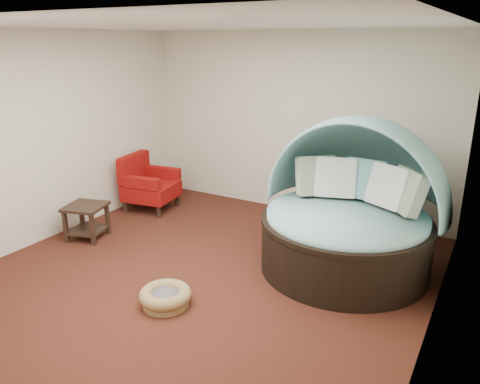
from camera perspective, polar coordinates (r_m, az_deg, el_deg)
The scene contains 9 objects.
floor at distance 5.73m, azimuth -4.02°, elevation -9.58°, with size 5.00×5.00×0.00m, color #401C12.
wall_back at distance 7.39m, azimuth 6.67°, elevation 8.19°, with size 5.00×5.00×0.00m, color beige.
wall_left at distance 6.92m, azimuth -21.88°, elevation 6.34°, with size 5.00×5.00×0.00m, color beige.
wall_right at distance 4.39m, azimuth 23.79°, elevation -0.16°, with size 5.00×5.00×0.00m, color beige.
ceiling at distance 5.08m, azimuth -4.75°, elevation 19.64°, with size 5.00×5.00×0.00m, color white.
canopy_daybed at distance 5.68m, azimuth 13.42°, elevation -0.97°, with size 2.25×2.15×1.84m.
pet_basket at distance 5.07m, azimuth -9.08°, elevation -12.47°, with size 0.70×0.70×0.19m.
red_armchair at distance 7.75m, azimuth -11.16°, elevation 0.93°, with size 0.87×0.87×0.90m.
side_table at distance 6.83m, azimuth -18.22°, elevation -2.90°, with size 0.63×0.63×0.49m.
Camera 1 is at (2.86, -4.19, 2.66)m, focal length 35.00 mm.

